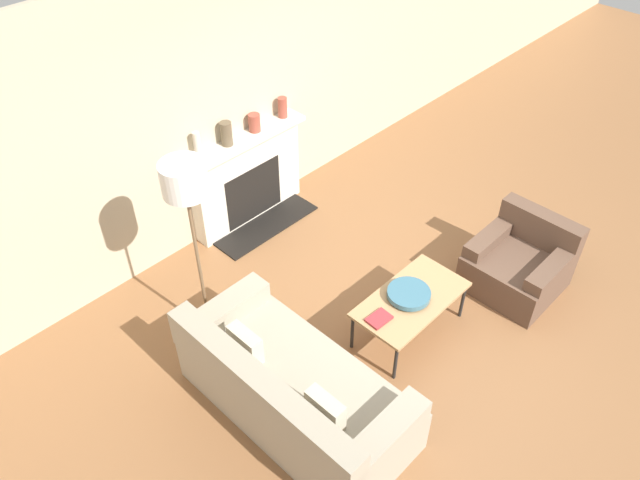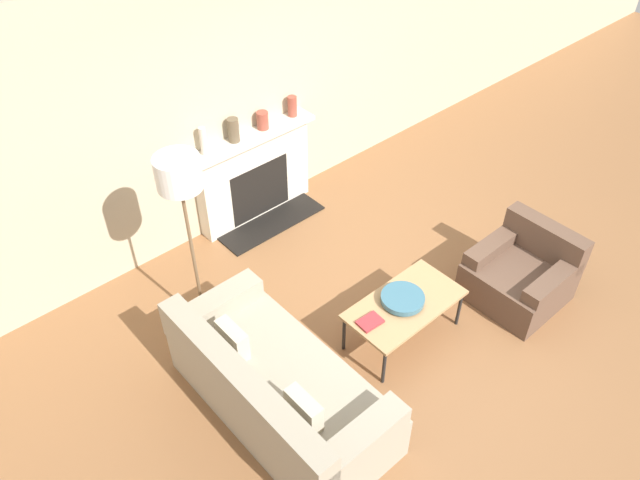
{
  "view_description": "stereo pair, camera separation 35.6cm",
  "coord_description": "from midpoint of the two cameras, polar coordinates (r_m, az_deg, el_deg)",
  "views": [
    {
      "loc": [
        -3.69,
        -2.1,
        4.55
      ],
      "look_at": [
        -0.3,
        1.17,
        0.45
      ],
      "focal_mm": 35.0,
      "sensor_mm": 36.0,
      "label": 1
    },
    {
      "loc": [
        -3.43,
        -2.35,
        4.55
      ],
      "look_at": [
        -0.3,
        1.17,
        0.45
      ],
      "focal_mm": 35.0,
      "sensor_mm": 36.0,
      "label": 2
    }
  ],
  "objects": [
    {
      "name": "wall_back",
      "position": [
        6.71,
        -8.44,
        13.11
      ],
      "size": [
        18.0,
        0.06,
        2.9
      ],
      "color": "#BCAD8E",
      "rests_on": "ground_plane"
    },
    {
      "name": "ground_plane",
      "position": [
        6.19,
        8.18,
        -6.81
      ],
      "size": [
        18.0,
        18.0,
        0.0
      ],
      "primitive_type": "plane",
      "color": "brown"
    },
    {
      "name": "coffee_table",
      "position": [
        5.72,
        6.55,
        -5.58
      ],
      "size": [
        1.1,
        0.58,
        0.45
      ],
      "color": "tan",
      "rests_on": "ground_plane"
    },
    {
      "name": "floor_lamp",
      "position": [
        5.02,
        -14.13,
        4.15
      ],
      "size": [
        0.37,
        0.37,
        1.91
      ],
      "color": "brown",
      "rests_on": "ground_plane"
    },
    {
      "name": "mantel_vase_left",
      "position": [
        6.37,
        -12.72,
        8.37
      ],
      "size": [
        0.07,
        0.07,
        0.3
      ],
      "color": "beige",
      "rests_on": "fireplace"
    },
    {
      "name": "bowl",
      "position": [
        5.67,
        6.35,
        -4.96
      ],
      "size": [
        0.4,
        0.4,
        0.07
      ],
      "color": "#38667A",
      "rests_on": "coffee_table"
    },
    {
      "name": "mantel_vase_center_left",
      "position": [
        6.55,
        -10.12,
        9.52
      ],
      "size": [
        0.12,
        0.12,
        0.26
      ],
      "color": "brown",
      "rests_on": "fireplace"
    },
    {
      "name": "mantel_vase_right",
      "position": [
        6.98,
        -4.94,
        11.96
      ],
      "size": [
        0.1,
        0.1,
        0.23
      ],
      "color": "brown",
      "rests_on": "fireplace"
    },
    {
      "name": "armchair_near",
      "position": [
        6.5,
        16.29,
        -2.09
      ],
      "size": [
        0.86,
        0.85,
        0.74
      ],
      "rotation": [
        0.0,
        0.0,
        -1.57
      ],
      "color": "brown",
      "rests_on": "ground_plane"
    },
    {
      "name": "fireplace",
      "position": [
        7.01,
        -8.06,
        5.47
      ],
      "size": [
        1.53,
        0.59,
        1.06
      ],
      "color": "beige",
      "rests_on": "ground_plane"
    },
    {
      "name": "couch",
      "position": [
        5.21,
        -4.55,
        -13.64
      ],
      "size": [
        0.95,
        1.99,
        0.82
      ],
      "rotation": [
        0.0,
        0.0,
        1.57
      ],
      "color": "#9E937F",
      "rests_on": "ground_plane"
    },
    {
      "name": "mantel_vase_center_right",
      "position": [
        6.76,
        -7.55,
        10.55
      ],
      "size": [
        0.13,
        0.13,
        0.2
      ],
      "color": "brown",
      "rests_on": "fireplace"
    },
    {
      "name": "book",
      "position": [
        5.49,
        3.56,
        -7.25
      ],
      "size": [
        0.22,
        0.17,
        0.02
      ],
      "rotation": [
        0.0,
        0.0,
        -0.06
      ],
      "color": "#9E2D33",
      "rests_on": "coffee_table"
    }
  ]
}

